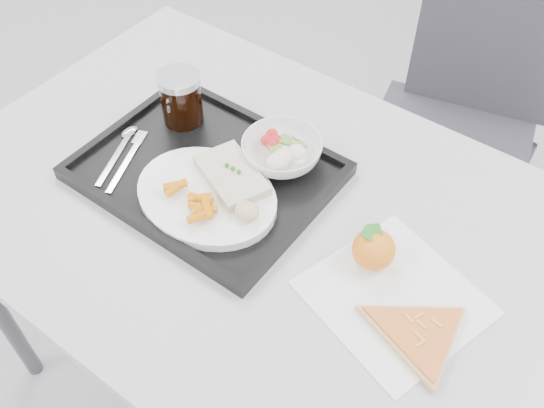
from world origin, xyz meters
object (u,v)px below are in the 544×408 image
(salad_bowl, at_px, (282,152))
(tangerine, at_px, (374,249))
(table, at_px, (258,230))
(pizza_slice, at_px, (418,334))
(cola_glass, at_px, (181,97))
(chair, at_px, (467,108))
(tray, at_px, (206,172))
(dinner_plate, at_px, (207,196))

(salad_bowl, xyz_separation_m, tangerine, (0.25, -0.09, -0.00))
(table, bearing_deg, salad_bowl, 103.19)
(pizza_slice, bearing_deg, cola_glass, 165.90)
(chair, xyz_separation_m, cola_glass, (-0.38, -0.66, 0.28))
(tangerine, bearing_deg, table, -175.99)
(tray, xyz_separation_m, dinner_plate, (0.05, -0.05, 0.02))
(dinner_plate, relative_size, salad_bowl, 1.78)
(dinner_plate, relative_size, cola_glass, 2.50)
(cola_glass, bearing_deg, tangerine, -8.48)
(table, height_order, tray, tray)
(cola_glass, bearing_deg, salad_bowl, 5.31)
(tray, xyz_separation_m, cola_glass, (-0.13, 0.08, 0.06))
(dinner_plate, bearing_deg, chair, 76.08)
(cola_glass, bearing_deg, pizza_slice, -14.10)
(pizza_slice, bearing_deg, dinner_plate, 178.02)
(chair, xyz_separation_m, dinner_plate, (-0.20, -0.80, 0.24))
(chair, height_order, pizza_slice, chair)
(table, distance_m, tangerine, 0.25)
(tangerine, xyz_separation_m, pizza_slice, (0.13, -0.08, -0.02))
(table, relative_size, tangerine, 12.97)
(cola_glass, xyz_separation_m, pizza_slice, (0.61, -0.15, -0.06))
(salad_bowl, relative_size, tangerine, 1.64)
(pizza_slice, bearing_deg, tray, 171.75)
(chair, distance_m, tray, 0.81)
(chair, bearing_deg, pizza_slice, -73.94)
(table, relative_size, tray, 2.67)
(tangerine, bearing_deg, tray, -178.08)
(dinner_plate, relative_size, tangerine, 2.92)
(tray, relative_size, cola_glass, 4.17)
(table, height_order, pizza_slice, pizza_slice)
(tangerine, bearing_deg, salad_bowl, 159.73)
(table, bearing_deg, tray, 178.11)
(dinner_plate, xyz_separation_m, cola_glass, (-0.18, 0.14, 0.05))
(table, xyz_separation_m, chair, (0.12, 0.75, -0.15))
(cola_glass, height_order, pizza_slice, cola_glass)
(chair, distance_m, dinner_plate, 0.86)
(chair, xyz_separation_m, tray, (-0.25, -0.74, 0.22))
(table, height_order, cola_glass, cola_glass)
(chair, relative_size, tray, 2.07)
(chair, distance_m, pizza_slice, 0.88)
(salad_bowl, bearing_deg, table, -76.81)
(chair, height_order, dinner_plate, chair)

